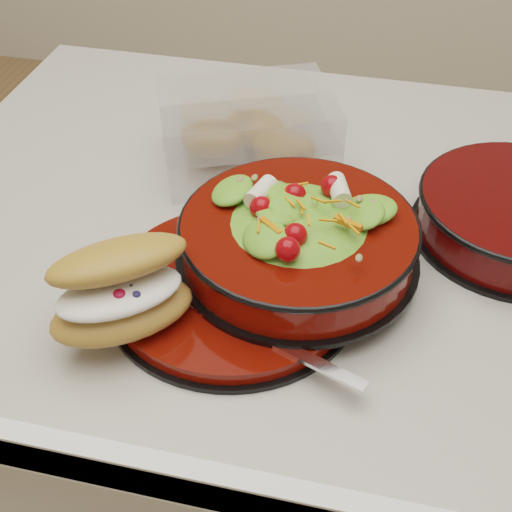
% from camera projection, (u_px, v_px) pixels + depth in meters
% --- Properties ---
extents(island_counter, '(1.24, 0.74, 0.90)m').
position_uv_depth(island_counter, '(375.00, 452.00, 1.12)').
color(island_counter, silver).
rests_on(island_counter, ground).
extents(dinner_plate, '(0.26, 0.26, 0.02)m').
position_uv_depth(dinner_plate, '(233.00, 288.00, 0.74)').
color(dinner_plate, black).
rests_on(dinner_plate, island_counter).
extents(salad_bowl, '(0.26, 0.26, 0.11)m').
position_uv_depth(salad_bowl, '(298.00, 232.00, 0.73)').
color(salad_bowl, black).
rests_on(salad_bowl, dinner_plate).
extents(croissant, '(0.16, 0.16, 0.08)m').
position_uv_depth(croissant, '(122.00, 290.00, 0.66)').
color(croissant, '#B27A36').
rests_on(croissant, dinner_plate).
extents(fork, '(0.17, 0.08, 0.00)m').
position_uv_depth(fork, '(276.00, 342.00, 0.66)').
color(fork, silver).
rests_on(fork, dinner_plate).
extents(pastry_box, '(0.25, 0.22, 0.09)m').
position_uv_depth(pastry_box, '(248.00, 132.00, 0.91)').
color(pastry_box, white).
rests_on(pastry_box, island_counter).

